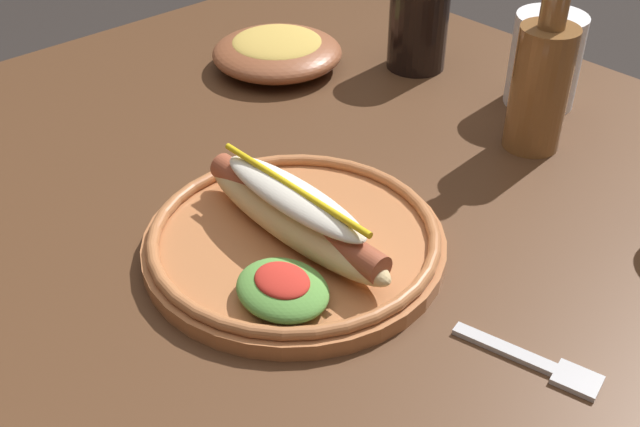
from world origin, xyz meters
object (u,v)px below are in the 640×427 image
Objects in this scene: extra_cup at (545,61)px; glass_bottle at (541,81)px; fork at (538,363)px; soda_cup at (418,23)px; side_bowl at (277,51)px; hot_dog_plate at (295,237)px.

glass_bottle reaches higher than extra_cup.
glass_bottle is at bearing -60.07° from extra_cup.
fork is 0.98× the size of soda_cup.
side_bowl is at bearing -130.96° from soda_cup.
extra_cup reaches higher than side_bowl.
fork is at bearing -19.70° from side_bowl.
side_bowl is at bearing 142.41° from hot_dog_plate.
soda_cup is 0.60× the size of glass_bottle.
side_bowl is at bearing -167.03° from glass_bottle.
fork is at bearing -54.03° from glass_bottle.
extra_cup is at bearing 110.61° from fork.
hot_dog_plate is 0.44m from soda_cup.
fork is at bearing -38.24° from soda_cup.
fork is 0.59m from side_bowl.
glass_bottle is at bearing 12.97° from side_bowl.
hot_dog_plate is 0.24m from fork.
extra_cup reaches higher than hot_dog_plate.
soda_cup is at bearing -169.13° from extra_cup.
hot_dog_plate is 2.32× the size of fork.
hot_dog_plate is at bearing -95.06° from glass_bottle.
side_bowl is at bearing 146.39° from fork.
hot_dog_plate reaches higher than fork.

